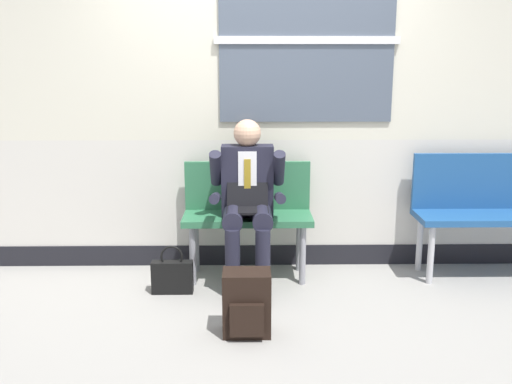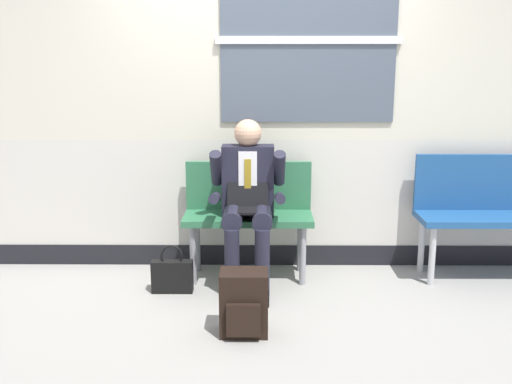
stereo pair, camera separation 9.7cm
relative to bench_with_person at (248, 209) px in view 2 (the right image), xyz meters
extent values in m
plane|color=gray|center=(0.13, -0.34, -0.55)|extent=(18.00, 18.00, 0.00)
cube|color=beige|center=(0.13, 0.28, 1.52)|extent=(5.89, 0.12, 2.00)
cube|color=beige|center=(0.13, 0.28, 0.07)|extent=(5.89, 0.12, 0.90)
cube|color=black|center=(0.13, 0.28, -0.46)|extent=(5.89, 0.14, 0.17)
cube|color=#4C5666|center=(0.47, 0.21, 1.31)|extent=(1.38, 0.02, 1.28)
cube|color=silver|center=(0.47, 0.20, 1.31)|extent=(1.46, 0.03, 0.06)
cube|color=#2D6B47|center=(0.00, -0.07, -0.05)|extent=(1.01, 0.42, 0.05)
cube|color=#2D6B47|center=(0.00, 0.11, 0.17)|extent=(1.01, 0.04, 0.39)
cylinder|color=gray|center=(-0.42, -0.22, -0.31)|extent=(0.05, 0.05, 0.47)
cylinder|color=gray|center=(-0.42, 0.08, -0.31)|extent=(0.05, 0.05, 0.47)
cylinder|color=gray|center=(0.42, -0.22, -0.31)|extent=(0.05, 0.05, 0.47)
cylinder|color=gray|center=(0.42, 0.08, -0.31)|extent=(0.05, 0.05, 0.47)
cube|color=navy|center=(2.02, -0.07, -0.05)|extent=(1.35, 0.42, 0.05)
cube|color=navy|center=(2.02, 0.11, 0.20)|extent=(1.35, 0.04, 0.45)
cylinder|color=#B7B7BC|center=(1.42, -0.22, -0.31)|extent=(0.05, 0.05, 0.47)
cylinder|color=#B7B7BC|center=(1.42, 0.08, -0.31)|extent=(0.05, 0.05, 0.47)
cylinder|color=#1E1E2D|center=(-0.11, -0.28, 0.02)|extent=(0.15, 0.40, 0.15)
cylinder|color=#1E1E2D|center=(-0.11, -0.47, -0.29)|extent=(0.11, 0.11, 0.52)
cube|color=black|center=(-0.11, -0.53, -0.52)|extent=(0.10, 0.26, 0.07)
cylinder|color=#1E1E2D|center=(0.11, -0.28, 0.02)|extent=(0.15, 0.40, 0.15)
cylinder|color=#1E1E2D|center=(0.11, -0.47, -0.29)|extent=(0.11, 0.11, 0.52)
cube|color=black|center=(0.11, -0.53, -0.52)|extent=(0.10, 0.26, 0.07)
cube|color=#1E1E2D|center=(0.00, -0.07, 0.25)|extent=(0.40, 0.18, 0.55)
cube|color=silver|center=(0.00, -0.16, 0.30)|extent=(0.14, 0.01, 0.39)
cube|color=olive|center=(0.00, -0.17, 0.27)|extent=(0.05, 0.01, 0.33)
sphere|color=tan|center=(0.00, -0.07, 0.61)|extent=(0.21, 0.21, 0.21)
cylinder|color=#1E1E2D|center=(-0.24, -0.14, 0.36)|extent=(0.09, 0.25, 0.30)
cylinder|color=#1E1E2D|center=(-0.24, -0.31, 0.16)|extent=(0.08, 0.27, 0.12)
cylinder|color=#1E1E2D|center=(0.24, -0.14, 0.36)|extent=(0.09, 0.25, 0.30)
cylinder|color=#1E1E2D|center=(0.24, -0.31, 0.16)|extent=(0.08, 0.27, 0.12)
cube|color=black|center=(0.00, -0.31, 0.07)|extent=(0.31, 0.22, 0.02)
cube|color=black|center=(0.00, -0.18, 0.18)|extent=(0.31, 0.08, 0.21)
cube|color=black|center=(-0.01, -1.05, -0.34)|extent=(0.30, 0.21, 0.42)
cube|color=black|center=(-0.01, -1.17, -0.40)|extent=(0.21, 0.04, 0.21)
cube|color=black|center=(-0.56, -0.38, -0.43)|extent=(0.31, 0.09, 0.25)
torus|color=black|center=(-0.56, -0.38, -0.26)|extent=(0.17, 0.02, 0.17)
camera|label=1|loc=(0.00, -4.45, 1.16)|focal=40.52mm
camera|label=2|loc=(0.10, -4.45, 1.16)|focal=40.52mm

